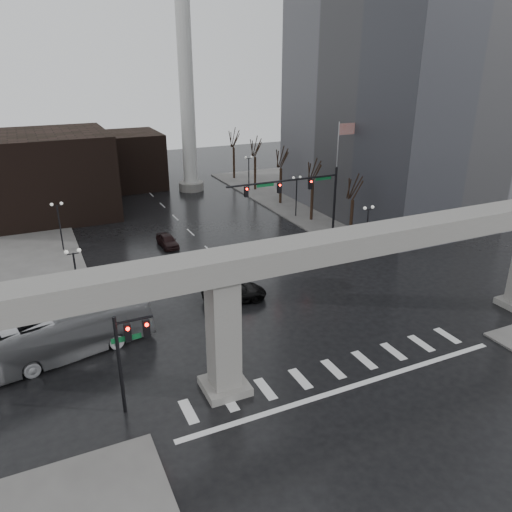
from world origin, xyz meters
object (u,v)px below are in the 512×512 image
at_px(far_car, 167,241).
at_px(signal_mast_arm, 303,192).
at_px(pickup_truck, 234,293).
at_px(city_bus, 61,334).

bearing_deg(far_car, signal_mast_arm, -27.58).
height_order(pickup_truck, far_car, pickup_truck).
relative_size(pickup_truck, city_bus, 0.44).
height_order(signal_mast_arm, far_car, signal_mast_arm).
height_order(city_bus, far_car, city_bus).
distance_m(signal_mast_arm, far_car, 14.80).
height_order(signal_mast_arm, pickup_truck, signal_mast_arm).
relative_size(signal_mast_arm, pickup_truck, 2.33).
height_order(pickup_truck, city_bus, city_bus).
xyz_separation_m(signal_mast_arm, city_bus, (-24.30, -11.01, -4.17)).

